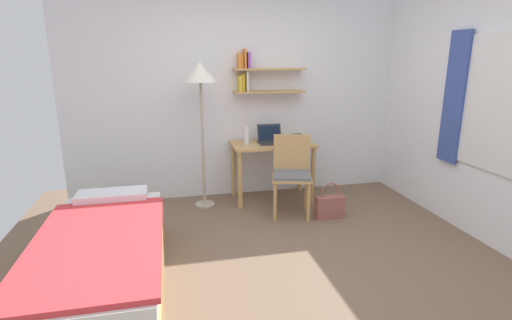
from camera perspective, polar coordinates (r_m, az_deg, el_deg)
ground_plane at (r=3.52m, az=4.95°, el=-15.49°), size 5.28×5.28×0.00m
wall_back at (r=5.02m, az=-1.72°, el=9.56°), size 4.40×0.27×2.60m
wall_right at (r=4.18m, az=32.97°, el=6.03°), size 0.10×4.40×2.60m
bed at (r=3.35m, az=-21.44°, el=-13.55°), size 0.93×2.00×0.54m
desk at (r=4.89m, az=2.40°, el=0.90°), size 1.01×0.56×0.73m
desk_chair at (r=4.48m, az=5.21°, el=-1.62°), size 0.53×0.51×0.90m
standing_lamp at (r=4.55m, az=-8.09°, el=11.32°), size 0.38×0.38×1.71m
laptop at (r=4.87m, az=2.06°, el=3.19°), size 0.31×0.24×0.22m
water_bottle at (r=4.74m, az=-1.36°, el=3.60°), size 0.06×0.06×0.23m
book_stack at (r=4.93m, az=6.20°, el=3.12°), size 0.17×0.24×0.09m
handbag at (r=4.52m, az=10.65°, el=-6.60°), size 0.32×0.12×0.41m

